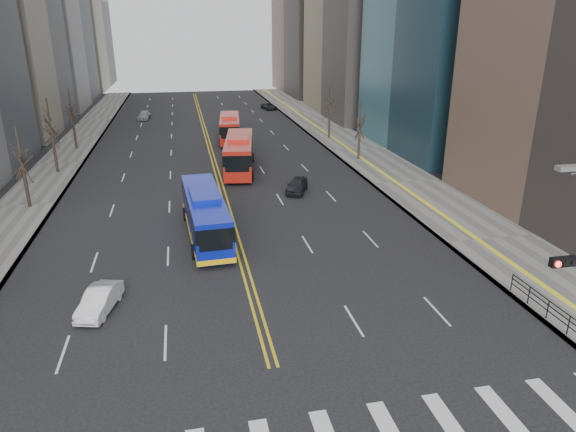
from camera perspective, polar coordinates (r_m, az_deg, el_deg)
The scene contains 12 objects.
sidewalk_right at distance 63.69m, azimuth 7.62°, elevation 7.38°, with size 7.00×130.00×0.15m, color #65635E.
sidewalk_left at distance 61.68m, azimuth -23.93°, elevation 5.39°, with size 5.00×130.00×0.15m, color #65635E.
centerline at distance 70.08m, azimuth -8.95°, elevation 8.44°, with size 0.55×100.00×0.01m.
pedestrian_railing at distance 29.42m, azimuth 26.94°, elevation -8.95°, with size 0.06×6.06×1.02m.
street_trees at distance 49.16m, azimuth -16.33°, elevation 8.66°, with size 35.20×47.20×7.60m.
blue_bus at distance 36.65m, azimuth -9.19°, elevation 0.33°, with size 3.15×11.58×3.35m.
red_bus_near at distance 53.44m, azimuth -5.46°, elevation 7.14°, with size 4.35×11.85×3.66m.
red_bus_far at distance 68.43m, azimuth -6.50°, elevation 9.88°, with size 3.55×10.87×3.40m.
car_white at distance 28.99m, azimuth -20.22°, elevation -8.80°, with size 1.31×3.77×1.24m, color silver.
car_dark_mid at distance 46.40m, azimuth 1.00°, elevation 3.46°, with size 1.59×3.95×1.34m, color black.
car_silver at distance 87.74m, azimuth -15.70°, elevation 10.71°, with size 1.73×4.27×1.24m, color gray.
car_dark_far at distance 95.01m, azimuth -2.13°, elevation 12.09°, with size 1.91×4.15×1.15m, color black.
Camera 1 is at (-3.21, -13.57, 14.10)m, focal length 32.00 mm.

